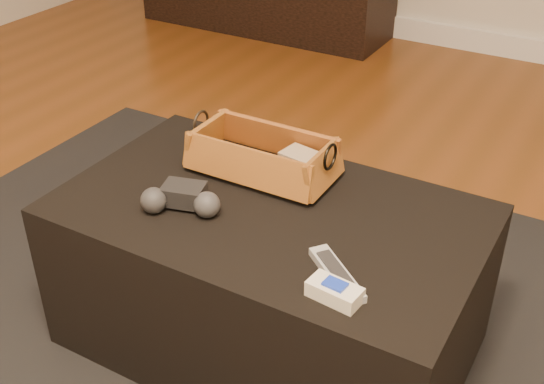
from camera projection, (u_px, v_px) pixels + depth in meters
The scene contains 10 objects.
floor at pixel (143, 370), 1.75m from camera, with size 5.00×5.50×0.01m, color brown.
baseboard at pixel (460, 38), 3.73m from camera, with size 5.00×0.04×0.12m, color white.
area_rug at pixel (260, 352), 1.79m from camera, with size 2.60×2.00×0.01m, color black.
ottoman at pixel (269, 277), 1.72m from camera, with size 1.00×0.60×0.42m, color black.
tv_remote at pixel (254, 165), 1.73m from camera, with size 0.20×0.04×0.02m, color black.
cloth_bundle at pixel (302, 163), 1.70m from camera, with size 0.10×0.07×0.06m, color tan.
wicker_basket at pixel (263, 158), 1.72m from camera, with size 0.38×0.20×0.13m.
game_controller at pixel (182, 199), 1.58m from camera, with size 0.20×0.14×0.06m.
silver_remote at pixel (337, 274), 1.38m from camera, with size 0.17×0.15×0.02m.
cream_gadget at pixel (335, 292), 1.32m from camera, with size 0.11×0.06×0.04m.
Camera 1 is at (0.91, -0.91, 1.31)m, focal length 45.00 mm.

